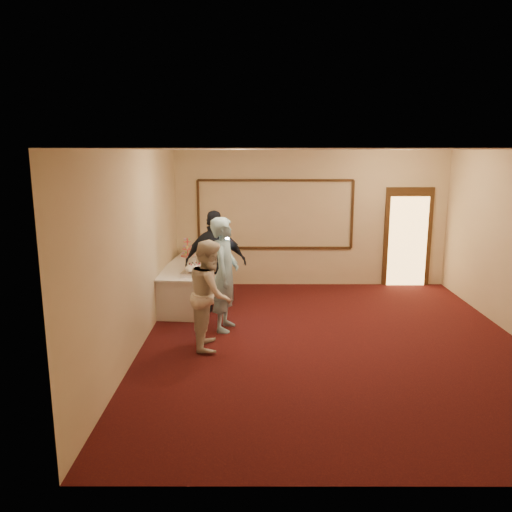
{
  "coord_description": "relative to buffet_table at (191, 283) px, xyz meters",
  "views": [
    {
      "loc": [
        -1.21,
        -7.48,
        2.98
      ],
      "look_at": [
        -1.22,
        1.17,
        1.15
      ],
      "focal_mm": 35.0,
      "sensor_mm": 36.0,
      "label": 1
    }
  ],
  "objects": [
    {
      "name": "guest",
      "position": [
        0.55,
        -0.65,
        0.57
      ],
      "size": [
        1.13,
        0.48,
        1.92
      ],
      "primitive_type": "imported",
      "rotation": [
        0.0,
        0.0,
        3.15
      ],
      "color": "black",
      "rests_on": "floor"
    },
    {
      "name": "cupcake_stand",
      "position": [
        -0.17,
        0.83,
        0.53
      ],
      "size": [
        0.29,
        0.29,
        0.43
      ],
      "color": "#E84951",
      "rests_on": "buffet_table"
    },
    {
      "name": "woman",
      "position": [
        0.6,
        -2.29,
        0.45
      ],
      "size": [
        0.67,
        0.84,
        1.68
      ],
      "primitive_type": "imported",
      "rotation": [
        0.0,
        0.0,
        1.61
      ],
      "color": "silver",
      "rests_on": "floor"
    },
    {
      "name": "floor",
      "position": [
        2.52,
        -2.12,
        -0.39
      ],
      "size": [
        7.0,
        7.0,
        0.0
      ],
      "primitive_type": "plane",
      "color": "black",
      "rests_on": "ground"
    },
    {
      "name": "buffet_table",
      "position": [
        0.0,
        0.0,
        0.0
      ],
      "size": [
        1.22,
        2.58,
        0.77
      ],
      "color": "silver",
      "rests_on": "floor"
    },
    {
      "name": "plate_stack_a",
      "position": [
        0.0,
        0.08,
        0.46
      ],
      "size": [
        0.18,
        0.18,
        0.15
      ],
      "color": "white",
      "rests_on": "buffet_table"
    },
    {
      "name": "pavlova_tray",
      "position": [
        0.18,
        -0.81,
        0.47
      ],
      "size": [
        0.47,
        0.61,
        0.21
      ],
      "color": "#B5B8BC",
      "rests_on": "buffet_table"
    },
    {
      "name": "plate_stack_b",
      "position": [
        0.22,
        0.26,
        0.46
      ],
      "size": [
        0.19,
        0.19,
        0.16
      ],
      "color": "white",
      "rests_on": "buffet_table"
    },
    {
      "name": "camera_flash",
      "position": [
        0.77,
        -0.87,
        1.05
      ],
      "size": [
        0.07,
        0.04,
        0.05
      ],
      "primitive_type": "cube",
      "rotation": [
        0.0,
        0.0,
        -0.05
      ],
      "color": "white",
      "rests_on": "guest"
    },
    {
      "name": "tart",
      "position": [
        0.12,
        -0.36,
        0.41
      ],
      "size": [
        0.31,
        0.31,
        0.06
      ],
      "color": "white",
      "rests_on": "buffet_table"
    },
    {
      "name": "man",
      "position": [
        0.77,
        -1.53,
        0.57
      ],
      "size": [
        0.56,
        0.76,
        1.92
      ],
      "primitive_type": "imported",
      "rotation": [
        0.0,
        0.0,
        1.41
      ],
      "color": "#8CBDD9",
      "rests_on": "floor"
    },
    {
      "name": "wall_molding",
      "position": [
        1.72,
        1.35,
        1.21
      ],
      "size": [
        3.45,
        0.04,
        1.55
      ],
      "color": "#351F10",
      "rests_on": "room_walls"
    },
    {
      "name": "doorway",
      "position": [
        4.67,
        1.33,
        0.69
      ],
      "size": [
        1.05,
        0.07,
        2.2
      ],
      "color": "#351F10",
      "rests_on": "floor"
    },
    {
      "name": "room_walls",
      "position": [
        2.52,
        -2.12,
        1.64
      ],
      "size": [
        6.04,
        7.04,
        3.02
      ],
      "color": "beige",
      "rests_on": "floor"
    }
  ]
}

